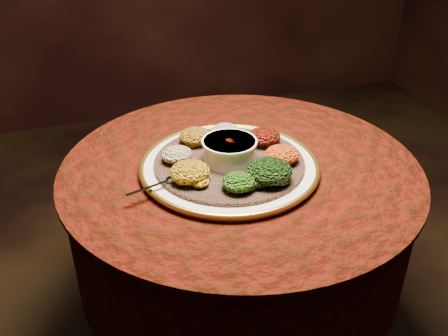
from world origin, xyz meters
name	(u,v)px	position (x,y,z in m)	size (l,w,h in m)	color
table	(239,218)	(0.00, 0.00, 0.55)	(0.96, 0.96, 0.73)	black
platter	(229,166)	(-0.04, -0.02, 0.75)	(0.59, 0.59, 0.02)	white
injera	(229,162)	(-0.04, -0.02, 0.76)	(0.39, 0.39, 0.01)	brown
stew_bowl	(229,149)	(-0.04, -0.02, 0.80)	(0.14, 0.14, 0.06)	white
spoon	(170,180)	(-0.21, -0.07, 0.77)	(0.15, 0.06, 0.01)	silver
portion_ayib	(225,131)	(-0.01, 0.11, 0.78)	(0.08, 0.07, 0.04)	beige
portion_kitfo	(264,136)	(0.08, 0.04, 0.78)	(0.09, 0.09, 0.04)	black
portion_tikil	(282,155)	(0.09, -0.07, 0.78)	(0.09, 0.08, 0.04)	orange
portion_gomen	(269,171)	(0.02, -0.14, 0.79)	(0.11, 0.11, 0.05)	black
portion_mixveg	(239,182)	(-0.06, -0.15, 0.78)	(0.08, 0.08, 0.04)	#903709
portion_kik	(190,172)	(-0.16, -0.08, 0.79)	(0.10, 0.09, 0.05)	#C08B10
portion_timatim	(177,154)	(-0.17, 0.02, 0.78)	(0.08, 0.08, 0.04)	maroon
portion_shiro	(195,136)	(-0.09, 0.10, 0.78)	(0.09, 0.08, 0.04)	#966B12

